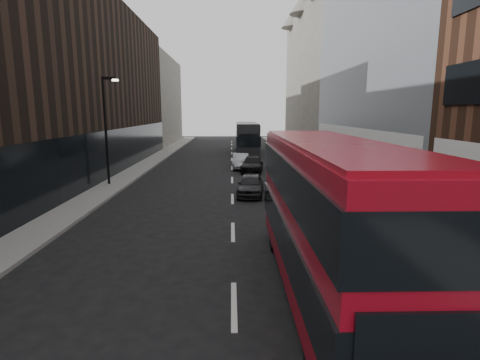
{
  "coord_description": "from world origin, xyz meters",
  "views": [
    {
      "loc": [
        -0.05,
        -6.94,
        4.93
      ],
      "look_at": [
        0.26,
        6.35,
        2.5
      ],
      "focal_mm": 28.0,
      "sensor_mm": 36.0,
      "label": 1
    }
  ],
  "objects": [
    {
      "name": "red_bus",
      "position": [
        2.51,
        2.53,
        2.34
      ],
      "size": [
        2.48,
        10.46,
        4.21
      ],
      "rotation": [
        0.0,
        0.0,
        -0.0
      ],
      "color": "maroon",
      "rests_on": "ground"
    },
    {
      "name": "building_modern_block",
      "position": [
        11.47,
        21.0,
        9.9
      ],
      "size": [
        5.03,
        22.0,
        20.0
      ],
      "color": "gray",
      "rests_on": "ground"
    },
    {
      "name": "building_left_far",
      "position": [
        -11.5,
        52.0,
        6.5
      ],
      "size": [
        5.0,
        20.0,
        13.0
      ],
      "primitive_type": "cube",
      "color": "slate",
      "rests_on": "ground"
    },
    {
      "name": "building_victorian",
      "position": [
        11.38,
        44.0,
        9.66
      ],
      "size": [
        6.5,
        24.0,
        21.0
      ],
      "color": "slate",
      "rests_on": "ground"
    },
    {
      "name": "building_left_mid",
      "position": [
        -11.5,
        30.0,
        7.0
      ],
      "size": [
        5.0,
        24.0,
        14.0
      ],
      "primitive_type": "cube",
      "color": "black",
      "rests_on": "ground"
    },
    {
      "name": "sidewalk_right",
      "position": [
        7.5,
        25.0,
        0.07
      ],
      "size": [
        3.0,
        80.0,
        0.15
      ],
      "primitive_type": "cube",
      "color": "slate",
      "rests_on": "ground"
    },
    {
      "name": "car_a",
      "position": [
        1.1,
        14.95,
        0.63
      ],
      "size": [
        1.92,
        3.87,
        1.27
      ],
      "primitive_type": "imported",
      "rotation": [
        0.0,
        0.0,
        -0.12
      ],
      "color": "black",
      "rests_on": "ground"
    },
    {
      "name": "sidewalk_left",
      "position": [
        -8.0,
        25.0,
        0.07
      ],
      "size": [
        2.0,
        80.0,
        0.15
      ],
      "primitive_type": "cube",
      "color": "slate",
      "rests_on": "ground"
    },
    {
      "name": "car_b",
      "position": [
        0.77,
        25.79,
        0.65
      ],
      "size": [
        1.44,
        3.98,
        1.3
      ],
      "primitive_type": "imported",
      "rotation": [
        0.0,
        0.0,
        -0.02
      ],
      "color": "#919499",
      "rests_on": "ground"
    },
    {
      "name": "street_lamp",
      "position": [
        -8.22,
        18.0,
        4.18
      ],
      "size": [
        1.06,
        0.22,
        7.0
      ],
      "color": "black",
      "rests_on": "sidewalk_left"
    },
    {
      "name": "grey_bus",
      "position": [
        1.84,
        38.53,
        1.94
      ],
      "size": [
        2.7,
        11.23,
        3.61
      ],
      "rotation": [
        0.0,
        0.0,
        -0.01
      ],
      "color": "black",
      "rests_on": "ground"
    },
    {
      "name": "car_c",
      "position": [
        1.69,
        24.0,
        0.62
      ],
      "size": [
        2.25,
        4.44,
        1.24
      ],
      "primitive_type": "imported",
      "rotation": [
        0.0,
        0.0,
        -0.12
      ],
      "color": "black",
      "rests_on": "ground"
    },
    {
      "name": "ground",
      "position": [
        0.0,
        0.0,
        0.0
      ],
      "size": [
        140.0,
        140.0,
        0.0
      ],
      "primitive_type": "plane",
      "color": "black",
      "rests_on": "ground"
    }
  ]
}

